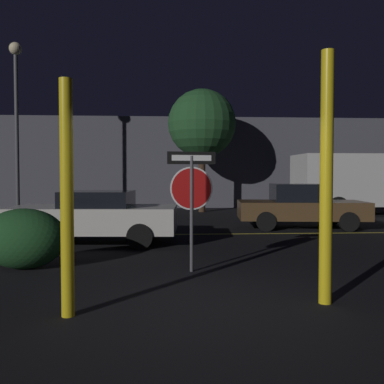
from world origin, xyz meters
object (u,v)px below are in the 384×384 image
object	(u,v)px
passing_car_2	(94,216)
street_lamp	(16,98)
yellow_pole_right	(326,178)
yellow_pole_left	(67,198)
passing_car_3	(300,206)
stop_sign	(192,188)
tree_0	(202,124)
delivery_truck	(374,180)
hedge_bush_1	(24,239)

from	to	relation	value
passing_car_2	street_lamp	bearing A→B (deg)	34.96
passing_car_2	yellow_pole_right	bearing A→B (deg)	-139.94
yellow_pole_left	passing_car_3	distance (m)	10.13
stop_sign	tree_0	size ratio (longest dim) A/B	0.37
passing_car_2	tree_0	world-z (taller)	tree_0
yellow_pole_left	tree_0	world-z (taller)	tree_0
passing_car_3	tree_0	world-z (taller)	tree_0
delivery_truck	street_lamp	size ratio (longest dim) A/B	0.93
stop_sign	yellow_pole_right	world-z (taller)	yellow_pole_right
passing_car_2	delivery_truck	bearing A→B (deg)	-52.01
yellow_pole_right	delivery_truck	bearing A→B (deg)	60.98
hedge_bush_1	yellow_pole_right	bearing A→B (deg)	-27.33
yellow_pole_right	tree_0	world-z (taller)	tree_0
passing_car_3	tree_0	distance (m)	7.67
hedge_bush_1	delivery_truck	xyz separation A→B (m)	(11.76, 10.33, 0.94)
passing_car_2	passing_car_3	world-z (taller)	passing_car_3
yellow_pole_left	tree_0	distance (m)	15.30
yellow_pole_right	hedge_bush_1	size ratio (longest dim) A/B	2.17
delivery_truck	hedge_bush_1	bearing A→B (deg)	-49.23
passing_car_3	street_lamp	size ratio (longest dim) A/B	0.60
yellow_pole_left	yellow_pole_right	distance (m)	3.31
stop_sign	yellow_pole_right	xyz separation A→B (m)	(1.65, -1.99, 0.18)
passing_car_2	tree_0	size ratio (longest dim) A/B	0.75
yellow_pole_right	street_lamp	xyz separation A→B (m)	(-8.13, 12.36, 3.19)
passing_car_2	delivery_truck	size ratio (longest dim) A/B	0.65
passing_car_3	passing_car_2	bearing A→B (deg)	-59.61
yellow_pole_right	tree_0	bearing A→B (deg)	91.56
stop_sign	delivery_truck	world-z (taller)	delivery_truck
passing_car_2	street_lamp	size ratio (longest dim) A/B	0.61
passing_car_3	delivery_truck	size ratio (longest dim) A/B	0.65
street_lamp	tree_0	bearing A→B (deg)	15.18
yellow_pole_left	street_lamp	world-z (taller)	street_lamp
hedge_bush_1	tree_0	xyz separation A→B (m)	(4.30, 12.04, 3.56)
passing_car_3	yellow_pole_left	bearing A→B (deg)	-27.38
street_lamp	hedge_bush_1	bearing A→B (deg)	-70.88
stop_sign	passing_car_2	world-z (taller)	stop_sign
stop_sign	tree_0	xyz separation A→B (m)	(1.26, 12.47, 2.63)
yellow_pole_left	delivery_truck	world-z (taller)	yellow_pole_left
stop_sign	yellow_pole_left	xyz separation A→B (m)	(-1.63, -2.31, -0.06)
yellow_pole_left	yellow_pole_right	xyz separation A→B (m)	(3.29, 0.32, 0.24)
yellow_pole_left	passing_car_3	world-z (taller)	yellow_pole_left
passing_car_3	yellow_pole_right	bearing A→B (deg)	-9.63
street_lamp	tree_0	distance (m)	8.06
yellow_pole_left	street_lamp	size ratio (longest dim) A/B	0.40
stop_sign	hedge_bush_1	distance (m)	3.21
passing_car_2	passing_car_3	xyz separation A→B (m)	(6.16, 2.80, 0.03)
yellow_pole_right	passing_car_3	xyz separation A→B (m)	(2.27, 8.12, -0.95)
hedge_bush_1	passing_car_3	world-z (taller)	passing_car_3
yellow_pole_right	tree_0	distance (m)	14.67
hedge_bush_1	tree_0	bearing A→B (deg)	70.36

